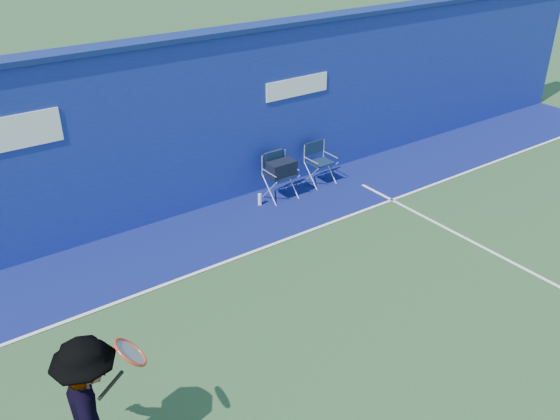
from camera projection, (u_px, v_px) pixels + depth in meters
ground at (307, 419)px, 6.47m from camera, size 80.00×80.00×0.00m
stadium_wall at (109, 143)px, 9.46m from camera, size 24.00×0.50×3.08m
out_of_bounds_strip at (149, 255)px, 9.41m from camera, size 24.00×1.80×0.01m
court_lines at (276, 386)px, 6.90m from camera, size 24.00×12.00×0.01m
directors_chair_left at (280, 180)px, 11.01m from camera, size 0.52×0.48×0.87m
directors_chair_right at (320, 171)px, 11.63m from camera, size 0.49×0.44×0.81m
water_bottle at (260, 200)px, 10.86m from camera, size 0.07×0.07×0.23m
tennis_player at (93, 409)px, 5.56m from camera, size 0.93×1.11×1.60m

